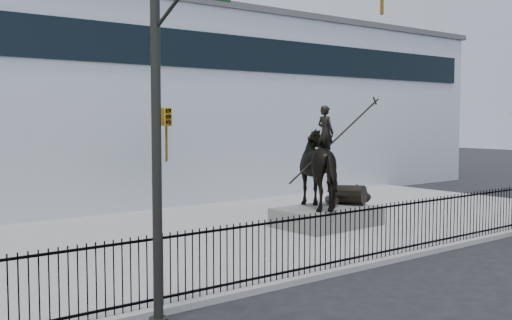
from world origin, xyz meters
TOP-DOWN VIEW (x-y plane):
  - ground at (0.00, 0.00)m, footprint 120.00×120.00m
  - plaza at (0.00, 7.00)m, footprint 30.00×12.00m
  - building at (0.00, 20.00)m, footprint 44.00×14.00m
  - picket_fence at (0.00, 1.25)m, footprint 22.10×0.10m
  - statue_plinth at (2.78, 5.68)m, footprint 3.63×2.58m
  - equestrian_statue at (2.85, 5.68)m, footprint 4.52×2.89m
  - traffic_signal_left at (-6.75, -0.62)m, footprint 1.52×4.84m

SIDE VIEW (x-z plane):
  - ground at x=0.00m, z-range 0.00..0.00m
  - plaza at x=0.00m, z-range 0.00..0.15m
  - statue_plinth at x=2.78m, z-range 0.15..0.81m
  - picket_fence at x=0.00m, z-range 0.15..1.65m
  - equestrian_statue at x=2.85m, z-range 0.28..4.11m
  - traffic_signal_left at x=-6.75m, z-range 0.53..7.53m
  - building at x=0.00m, z-range 0.00..9.00m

